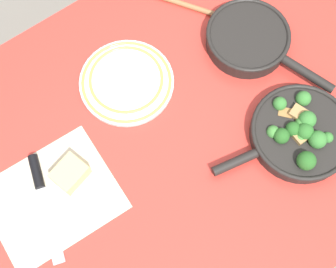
# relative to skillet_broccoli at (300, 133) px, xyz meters

# --- Properties ---
(ground_plane) EXTENTS (14.00, 14.00, 0.00)m
(ground_plane) POSITION_rel_skillet_broccoli_xyz_m (0.27, -0.19, -0.78)
(ground_plane) COLOR slate
(dining_table_red) EXTENTS (1.27, 0.97, 0.76)m
(dining_table_red) POSITION_rel_skillet_broccoli_xyz_m (0.27, -0.19, -0.10)
(dining_table_red) COLOR red
(dining_table_red) RESTS_ON ground_plane
(skillet_broccoli) EXTENTS (0.37, 0.26, 0.08)m
(skillet_broccoli) POSITION_rel_skillet_broccoli_xyz_m (0.00, 0.00, 0.00)
(skillet_broccoli) COLOR black
(skillet_broccoli) RESTS_ON dining_table_red
(skillet_eggs) EXTENTS (0.23, 0.37, 0.05)m
(skillet_eggs) POSITION_rel_skillet_broccoli_xyz_m (-0.07, -0.28, -0.00)
(skillet_eggs) COLOR black
(skillet_eggs) RESTS_ON dining_table_red
(wooden_spoon) EXTENTS (0.24, 0.34, 0.02)m
(wooden_spoon) POSITION_rel_skillet_broccoli_xyz_m (-0.05, -0.41, -0.02)
(wooden_spoon) COLOR #996B42
(wooden_spoon) RESTS_ON dining_table_red
(parchment_sheet) EXTENTS (0.31, 0.26, 0.00)m
(parchment_sheet) POSITION_rel_skillet_broccoli_xyz_m (0.58, -0.23, -0.03)
(parchment_sheet) COLOR beige
(parchment_sheet) RESTS_ON dining_table_red
(grater_knife) EXTENTS (0.11, 0.27, 0.02)m
(grater_knife) POSITION_rel_skillet_broccoli_xyz_m (0.60, -0.25, -0.02)
(grater_knife) COLOR silver
(grater_knife) RESTS_ON dining_table_red
(cheese_block) EXTENTS (0.09, 0.08, 0.04)m
(cheese_block) POSITION_rel_skillet_broccoli_xyz_m (0.52, -0.25, -0.01)
(cheese_block) COLOR #EFD67A
(cheese_block) RESTS_ON dining_table_red
(dinner_plate_stack) EXTENTS (0.25, 0.25, 0.03)m
(dinner_plate_stack) POSITION_rel_skillet_broccoli_xyz_m (0.26, -0.38, -0.01)
(dinner_plate_stack) COLOR white
(dinner_plate_stack) RESTS_ON dining_table_red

